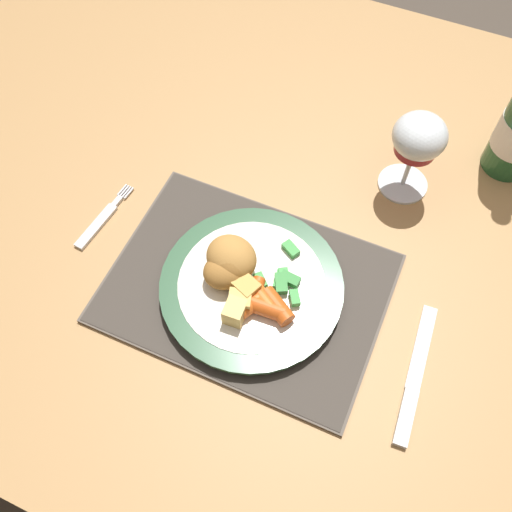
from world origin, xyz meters
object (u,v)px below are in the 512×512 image
at_px(dining_table, 291,238).
at_px(fork, 101,221).
at_px(dinner_plate, 254,288).
at_px(wine_glass, 418,140).
at_px(table_knife, 413,385).

xyz_separation_m(dining_table, fork, (-0.24, -0.13, 0.09)).
relative_size(dinner_plate, wine_glass, 1.76).
xyz_separation_m(dining_table, wine_glass, (0.13, 0.10, 0.18)).
xyz_separation_m(fork, wine_glass, (0.37, 0.24, 0.09)).
bearing_deg(table_knife, fork, 173.59).
relative_size(table_knife, wine_glass, 1.38).
relative_size(dining_table, table_knife, 7.17).
xyz_separation_m(dinner_plate, wine_glass, (0.13, 0.25, 0.08)).
height_order(dining_table, wine_glass, wine_glass).
relative_size(dinner_plate, fork, 1.96).
bearing_deg(table_knife, dining_table, 140.93).
bearing_deg(dinner_plate, table_knife, -9.24).
relative_size(dining_table, dinner_plate, 5.63).
bearing_deg(dining_table, dinner_plate, -88.90).
xyz_separation_m(table_knife, wine_glass, (-0.10, 0.29, 0.09)).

